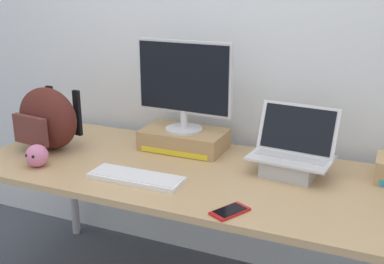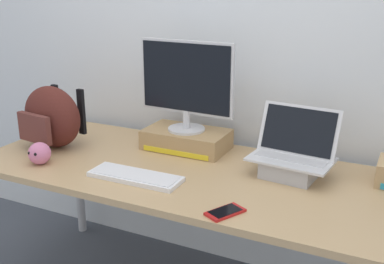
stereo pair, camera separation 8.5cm
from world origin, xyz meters
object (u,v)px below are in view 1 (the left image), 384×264
Objects in this scene: cell_phone at (230,211)px; open_laptop at (291,160)px; toner_box_yellow at (184,139)px; plush_toy at (37,156)px; desktop_monitor at (184,84)px; messenger_backpack at (47,119)px; external_keyboard at (136,177)px.

open_laptop is at bearing 102.43° from cell_phone.
toner_box_yellow is 4.00× the size of plush_toy.
desktop_monitor reaches higher than plush_toy.
messenger_backpack is (-1.19, -0.16, 0.09)m from open_laptop.
cell_phone is at bearing -7.61° from messenger_backpack.
toner_box_yellow is 1.12× the size of messenger_backpack.
toner_box_yellow is at bearing 85.93° from external_keyboard.
messenger_backpack is 0.27m from plush_toy.
toner_box_yellow is 1.12× the size of open_laptop.
messenger_backpack is (-0.63, -0.27, -0.18)m from desktop_monitor.
toner_box_yellow is at bearing 43.26° from plush_toy.
messenger_backpack reaches higher than open_laptop.
desktop_monitor is 1.35× the size of open_laptop.
toner_box_yellow is 1.01× the size of external_keyboard.
cell_phone is at bearing -99.52° from open_laptop.
external_keyboard is 0.48m from cell_phone.
open_laptop is 0.68m from external_keyboard.
messenger_backpack is (-0.63, -0.27, 0.11)m from toner_box_yellow.
desktop_monitor is 3.07× the size of cell_phone.
desktop_monitor reaches higher than external_keyboard.
open_laptop reaches higher than external_keyboard.
open_laptop is at bearing 15.46° from messenger_backpack.
plush_toy reaches higher than toner_box_yellow.
desktop_monitor reaches higher than messenger_backpack.
toner_box_yellow is 0.29m from desktop_monitor.
messenger_backpack is 1.12m from cell_phone.
toner_box_yellow is 2.55× the size of cell_phone.
external_keyboard is at bearing -8.11° from messenger_backpack.
open_laptop is at bearing 28.53° from external_keyboard.
messenger_backpack is 2.29× the size of cell_phone.
open_laptop reaches higher than toner_box_yellow.
external_keyboard is at bearing 5.45° from plush_toy.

